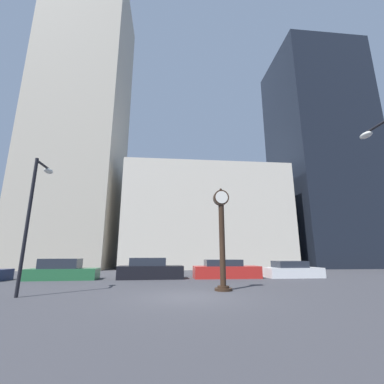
{
  "coord_description": "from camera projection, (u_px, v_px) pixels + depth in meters",
  "views": [
    {
      "loc": [
        -0.96,
        -10.86,
        1.64
      ],
      "look_at": [
        1.2,
        10.8,
        6.97
      ],
      "focal_mm": 24.0,
      "sensor_mm": 36.0,
      "label": 1
    }
  ],
  "objects": [
    {
      "name": "car_white",
      "position": [
        292.0,
        270.0,
        19.08
      ],
      "size": [
        4.08,
        1.98,
        1.19
      ],
      "rotation": [
        0.0,
        0.0,
        0.02
      ],
      "color": "silver",
      "rests_on": "ground_plane"
    },
    {
      "name": "building_tall_tower",
      "position": [
        83.0,
        119.0,
        37.05
      ],
      "size": [
        11.11,
        12.0,
        41.53
      ],
      "color": "#BCB29E",
      "rests_on": "ground_plane"
    },
    {
      "name": "street_clock",
      "position": [
        222.0,
        235.0,
        12.59
      ],
      "size": [
        0.83,
        0.83,
        4.94
      ],
      "color": "black",
      "rests_on": "ground_plane"
    },
    {
      "name": "car_red",
      "position": [
        226.0,
        270.0,
        18.57
      ],
      "size": [
        4.76,
        1.71,
        1.29
      ],
      "rotation": [
        0.0,
        0.0,
        0.0
      ],
      "color": "red",
      "rests_on": "ground_plane"
    },
    {
      "name": "building_storefront_row",
      "position": [
        204.0,
        219.0,
        35.31
      ],
      "size": [
        20.55,
        12.0,
        12.78
      ],
      "color": "beige",
      "rests_on": "ground_plane"
    },
    {
      "name": "ground_plane",
      "position": [
        189.0,
        297.0,
        10.2
      ],
      "size": [
        200.0,
        200.0,
        0.0
      ],
      "primitive_type": "plane",
      "color": "#38383D"
    },
    {
      "name": "building_glass_modern",
      "position": [
        319.0,
        154.0,
        39.51
      ],
      "size": [
        12.05,
        12.0,
        33.45
      ],
      "color": "black",
      "rests_on": "ground_plane"
    },
    {
      "name": "car_black",
      "position": [
        150.0,
        270.0,
        17.99
      ],
      "size": [
        4.54,
        1.89,
        1.42
      ],
      "rotation": [
        0.0,
        0.0,
        0.03
      ],
      "color": "black",
      "rests_on": "ground_plane"
    },
    {
      "name": "car_green",
      "position": [
        62.0,
        271.0,
        17.34
      ],
      "size": [
        4.57,
        1.97,
        1.38
      ],
      "rotation": [
        0.0,
        0.0,
        0.05
      ],
      "color": "#236038",
      "rests_on": "ground_plane"
    },
    {
      "name": "street_lamp_left",
      "position": [
        35.0,
        202.0,
        11.37
      ],
      "size": [
        0.36,
        1.57,
        5.82
      ],
      "color": "black",
      "rests_on": "ground_plane"
    }
  ]
}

